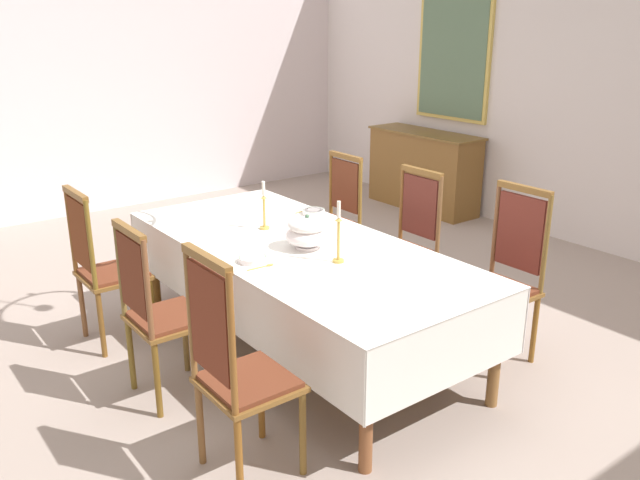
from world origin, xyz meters
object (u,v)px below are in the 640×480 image
Objects in this scene: chair_south_c at (236,367)px; spoon_primary at (267,266)px; chair_north_c at (505,274)px; soup_tureen at (307,232)px; sideboard at (423,170)px; dining_table at (299,255)px; spoon_secondary at (307,209)px; candlestick_west at (264,210)px; bowl_near_left at (252,259)px; chair_north_a at (333,215)px; chair_south_b at (158,309)px; chair_south_a at (103,265)px; bowl_near_right at (314,211)px; framed_painting at (453,57)px; candlestick_east at (339,237)px; chair_north_b at (407,241)px.

chair_south_c reaches higher than spoon_primary.
chair_north_c is 4.11× the size of soup_tureen.
soup_tureen is 0.20× the size of sideboard.
spoon_primary is (0.21, -0.38, 0.08)m from dining_table.
chair_north_c is 1.55m from spoon_primary.
chair_south_c reaches higher than spoon_secondary.
candlestick_west is 1.97× the size of bowl_near_left.
chair_north_c is at bearing 51.60° from soup_tureen.
chair_south_b is at bearing 113.91° from chair_north_a.
sideboard is (-2.20, 3.60, -0.31)m from spoon_primary.
soup_tureen is 1.58× the size of spoon_primary.
chair_south_a is at bearing 179.84° from chair_south_c.
candlestick_west reaches higher than spoon_primary.
bowl_near_right is (-1.38, -0.51, 0.19)m from chair_north_c.
chair_south_b reaches higher than dining_table.
soup_tureen is 0.51m from candlestick_west.
soup_tureen is (0.98, -0.99, 0.30)m from chair_north_a.
chair_north_c is at bearing 60.69° from bowl_near_left.
chair_south_a is 1.03× the size of chair_north_a.
spoon_secondary is at bearing 79.74° from chair_south_a.
spoon_primary is at bearing -51.03° from bowl_near_right.
chair_north_a is (0.00, 1.99, -0.01)m from chair_south_a.
chair_south_a is 0.96× the size of chair_north_c.
candlestick_west is at bearing 115.77° from chair_north_a.
dining_table is 1.34m from chair_north_a.
chair_south_a is 2.67m from chair_north_c.
chair_south_a reaches higher than candlestick_west.
candlestick_west is at bearing 112.00° from chair_south_b.
sideboard is at bearing 118.77° from bowl_near_right.
bowl_near_right is 3.41m from framed_painting.
chair_south_b is at bearing -112.95° from candlestick_east.
chair_north_a is 0.90× the size of chair_south_c.
framed_painting is at bearing 119.47° from soup_tureen.
chair_north_b is (0.00, 1.99, 0.00)m from chair_south_b.
dining_table is at bearing 89.45° from chair_south_b.
chair_south_a is 6.23× the size of spoon_primary.
soup_tureen is (0.10, 0.99, 0.30)m from chair_south_b.
chair_south_a reaches higher than chair_north_b.
candlestick_east reaches higher than chair_north_a.
chair_north_b is 6.32× the size of spoon_secondary.
framed_painting is at bearing -41.91° from chair_north_c.
spoon_primary is at bearing -61.13° from dining_table.
framed_painting reaches higher than bowl_near_right.
chair_north_b is at bearing 90.00° from chair_south_b.
chair_north_a is at bearing 106.39° from spoon_secondary.
spoon_primary is (-0.67, -1.38, 0.17)m from chair_north_c.
chair_north_b is (0.88, 0.00, 0.01)m from chair_north_a.
framed_painting is (-1.85, 2.47, 1.16)m from chair_north_b.
soup_tureen is (0.98, 0.99, 0.29)m from chair_south_a.
chair_south_c reaches higher than soup_tureen.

